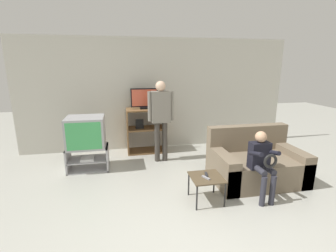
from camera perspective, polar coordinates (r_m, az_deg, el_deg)
The scene contains 12 objects.
ground_plane at distance 3.28m, azimuth 7.57°, elevation -23.47°, with size 18.00×18.00×0.00m, color #ADADA3.
wall_back at distance 5.86m, azimuth -2.35°, elevation 7.39°, with size 6.40×0.06×2.60m.
tv_stand at distance 5.02m, azimuth -18.20°, elevation -7.19°, with size 0.77×0.47×0.46m.
television_main at distance 4.87m, azimuth -18.70°, elevation -1.36°, with size 0.69×0.60×0.59m.
media_shelf at distance 5.66m, azimuth -5.14°, elevation -0.93°, with size 0.89×0.48×1.02m.
television_flat at distance 5.53m, azimuth -5.56°, elevation 6.30°, with size 0.61×0.20×0.46m.
snack_table at distance 3.72m, azimuth 9.00°, elevation -12.28°, with size 0.47×0.47×0.39m.
remote_control_black at distance 3.75m, azimuth 8.94°, elevation -11.13°, with size 0.04×0.14×0.02m, color #232328.
remote_control_white at distance 3.65m, azimuth 8.89°, elevation -11.87°, with size 0.04×0.14×0.02m, color gray.
couch at distance 4.59m, azimuth 19.73°, elevation -8.33°, with size 1.51×0.97×0.92m.
person_standing_adult at distance 4.97m, azimuth -1.70°, elevation 2.95°, with size 0.53×0.20×1.68m.
person_seated_child at distance 3.91m, azimuth 21.14°, elevation -7.40°, with size 0.33×0.43×1.04m.
Camera 1 is at (-0.88, -2.44, 2.00)m, focal length 26.00 mm.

